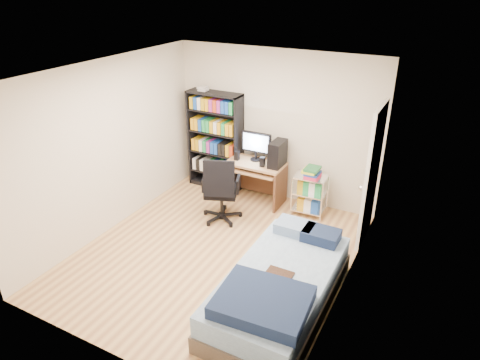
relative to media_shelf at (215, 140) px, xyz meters
The scene contains 7 objects.
room 2.16m from the media_shelf, 59.84° to the right, with size 3.58×4.08×2.58m.
media_shelf is the anchor object (origin of this frame).
computer_desk 1.02m from the media_shelf, ahead, with size 0.94×0.55×1.19m.
office_chair 1.35m from the media_shelf, 55.72° to the right, with size 0.83×0.83×1.07m.
wire_cart 1.89m from the media_shelf, ahead, with size 0.52×0.39×0.82m.
bed 3.36m from the media_shelf, 46.82° to the right, with size 1.08×2.16×0.62m.
door 2.84m from the media_shelf, ahead, with size 0.12×0.80×2.00m.
Camera 1 is at (2.58, -4.19, 3.51)m, focal length 32.00 mm.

